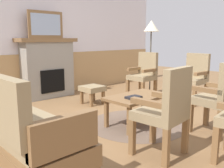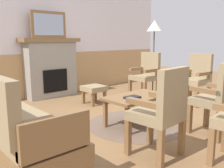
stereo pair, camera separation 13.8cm
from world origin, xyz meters
name	(u,v)px [view 1 (the left image)]	position (x,y,z in m)	size (l,w,h in m)	color
ground_plane	(128,122)	(0.00, 0.00, 0.00)	(14.00, 14.00, 0.00)	olive
wall_back	(41,37)	(0.00, 2.60, 1.31)	(7.20, 0.14, 2.70)	white
fireplace	(48,68)	(0.00, 2.35, 0.65)	(1.30, 0.44, 1.28)	gray
framed_picture	(46,25)	(0.00, 2.35, 1.56)	(0.80, 0.04, 0.56)	brown
couch	(13,126)	(-1.78, -0.05, 0.40)	(0.70, 1.80, 0.98)	brown
coffee_table	(137,99)	(0.03, -0.16, 0.39)	(0.96, 0.56, 0.44)	brown
round_rug	(137,124)	(0.03, -0.16, 0.00)	(1.46, 1.46, 0.01)	brown
book_on_table	(134,97)	(-0.14, -0.23, 0.46)	(0.22, 0.15, 0.03)	black
footstool	(92,90)	(0.31, 1.22, 0.28)	(0.40, 0.40, 0.36)	brown
armchair_near_fireplace	(194,76)	(1.84, -0.09, 0.54)	(0.51, 0.51, 0.98)	brown
armchair_by_window_left	(144,73)	(1.47, 0.87, 0.54)	(0.49, 0.49, 0.98)	brown
armchair_front_center	(220,95)	(0.50, -1.17, 0.54)	(0.52, 0.52, 0.98)	brown
armchair_corner_left	(166,108)	(-0.55, -1.04, 0.54)	(0.51, 0.51, 0.98)	brown
floor_lamp_by_chairs	(151,31)	(1.96, 1.08, 1.45)	(0.36, 0.36, 1.68)	#332D28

